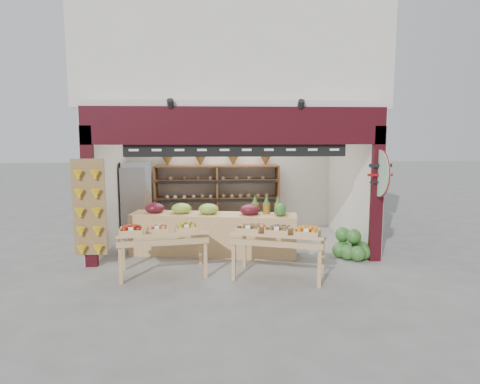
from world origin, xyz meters
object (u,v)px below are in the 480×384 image
at_px(mid_counter, 213,232).
at_px(watermelon_pile, 352,247).
at_px(back_shelving, 217,186).
at_px(cardboard_stack, 188,231).
at_px(display_table_left, 156,233).
at_px(refrigerator, 136,198).
at_px(display_table_right, 280,233).

bearing_deg(mid_counter, watermelon_pile, -8.77).
height_order(back_shelving, mid_counter, back_shelving).
xyz_separation_m(cardboard_stack, display_table_left, (-0.44, -2.29, 0.49)).
relative_size(mid_counter, display_table_left, 2.12).
height_order(cardboard_stack, mid_counter, mid_counter).
distance_m(refrigerator, display_table_right, 4.63).
height_order(refrigerator, cardboard_stack, refrigerator).
xyz_separation_m(display_table_left, watermelon_pile, (3.83, 0.75, -0.53)).
xyz_separation_m(back_shelving, display_table_left, (-1.13, -3.51, -0.42)).
distance_m(refrigerator, display_table_left, 3.28).
xyz_separation_m(mid_counter, display_table_left, (-1.00, -1.19, 0.28)).
xyz_separation_m(refrigerator, cardboard_stack, (1.34, -0.87, -0.66)).
xyz_separation_m(back_shelving, refrigerator, (-2.03, -0.35, -0.26)).
bearing_deg(cardboard_stack, back_shelving, 60.35).
bearing_deg(display_table_left, display_table_right, -8.33).
bearing_deg(mid_counter, refrigerator, 134.11).
bearing_deg(watermelon_pile, display_table_right, -147.34).
bearing_deg(cardboard_stack, display_table_right, -56.41).
height_order(refrigerator, display_table_right, refrigerator).
xyz_separation_m(back_shelving, watermelon_pile, (2.70, -2.76, -0.95)).
relative_size(cardboard_stack, display_table_right, 0.60).
bearing_deg(display_table_right, cardboard_stack, 123.59).
bearing_deg(refrigerator, back_shelving, -4.43).
bearing_deg(watermelon_pile, back_shelving, 134.40).
bearing_deg(display_table_left, back_shelving, 72.13).
distance_m(mid_counter, display_table_left, 1.58).
relative_size(cardboard_stack, mid_counter, 0.30).
distance_m(refrigerator, mid_counter, 2.77).
height_order(back_shelving, refrigerator, back_shelving).
xyz_separation_m(refrigerator, display_table_left, (0.90, -3.15, -0.16)).
distance_m(cardboard_stack, display_table_right, 3.17).
bearing_deg(display_table_right, display_table_left, 171.67).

